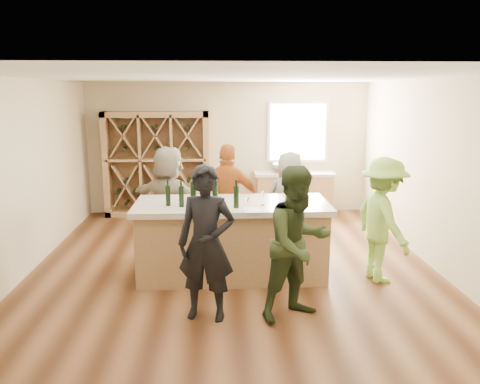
{
  "coord_description": "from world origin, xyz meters",
  "views": [
    {
      "loc": [
        -0.23,
        -6.55,
        2.62
      ],
      "look_at": [
        0.1,
        0.2,
        1.15
      ],
      "focal_mm": 35.0,
      "sensor_mm": 36.0,
      "label": 1
    }
  ],
  "objects_px": {
    "person_near_right": "(298,243)",
    "wine_bottle_f": "(236,197)",
    "person_far_left": "(170,201)",
    "person_server": "(383,220)",
    "wine_bottle_a": "(168,196)",
    "wine_bottle_c": "(193,193)",
    "tasting_counter_base": "(232,242)",
    "person_near_left": "(206,244)",
    "person_far_mid": "(229,200)",
    "wine_bottle_e": "(215,193)",
    "wine_bottle_d": "(203,195)",
    "wine_rack": "(157,164)",
    "sink": "(285,168)",
    "wine_bottle_b": "(181,197)",
    "person_far_right": "(289,202)"
  },
  "relations": [
    {
      "from": "person_near_right",
      "to": "wine_bottle_f",
      "type": "distance_m",
      "value": 1.25
    },
    {
      "from": "person_near_right",
      "to": "person_far_left",
      "type": "relative_size",
      "value": 1.02
    },
    {
      "from": "person_server",
      "to": "person_far_left",
      "type": "relative_size",
      "value": 0.98
    },
    {
      "from": "wine_bottle_a",
      "to": "wine_bottle_c",
      "type": "distance_m",
      "value": 0.34
    },
    {
      "from": "tasting_counter_base",
      "to": "wine_bottle_f",
      "type": "relative_size",
      "value": 8.67
    },
    {
      "from": "person_near_left",
      "to": "person_far_mid",
      "type": "relative_size",
      "value": 1.01
    },
    {
      "from": "wine_bottle_e",
      "to": "wine_bottle_f",
      "type": "bearing_deg",
      "value": -35.13
    },
    {
      "from": "tasting_counter_base",
      "to": "wine_bottle_a",
      "type": "bearing_deg",
      "value": -171.14
    },
    {
      "from": "wine_bottle_e",
      "to": "person_far_mid",
      "type": "bearing_deg",
      "value": 78.68
    },
    {
      "from": "wine_bottle_d",
      "to": "person_near_right",
      "type": "bearing_deg",
      "value": -44.61
    },
    {
      "from": "wine_rack",
      "to": "wine_bottle_e",
      "type": "distance_m",
      "value": 3.75
    },
    {
      "from": "sink",
      "to": "wine_bottle_b",
      "type": "distance_m",
      "value": 4.06
    },
    {
      "from": "person_far_mid",
      "to": "person_far_right",
      "type": "bearing_deg",
      "value": -161.03
    },
    {
      "from": "person_near_left",
      "to": "person_far_left",
      "type": "xyz_separation_m",
      "value": [
        -0.64,
        2.23,
        -0.02
      ]
    },
    {
      "from": "sink",
      "to": "tasting_counter_base",
      "type": "bearing_deg",
      "value": -110.09
    },
    {
      "from": "wine_rack",
      "to": "person_near_right",
      "type": "bearing_deg",
      "value": -65.2
    },
    {
      "from": "wine_bottle_a",
      "to": "wine_bottle_b",
      "type": "height_order",
      "value": "wine_bottle_b"
    },
    {
      "from": "person_far_left",
      "to": "person_near_right",
      "type": "bearing_deg",
      "value": 159.4
    },
    {
      "from": "wine_bottle_e",
      "to": "sink",
      "type": "bearing_deg",
      "value": 67.11
    },
    {
      "from": "wine_bottle_a",
      "to": "person_near_right",
      "type": "height_order",
      "value": "person_near_right"
    },
    {
      "from": "wine_bottle_a",
      "to": "person_server",
      "type": "bearing_deg",
      "value": -2.66
    },
    {
      "from": "tasting_counter_base",
      "to": "wine_bottle_c",
      "type": "height_order",
      "value": "wine_bottle_c"
    },
    {
      "from": "wine_bottle_c",
      "to": "person_far_left",
      "type": "bearing_deg",
      "value": 112.43
    },
    {
      "from": "wine_rack",
      "to": "person_near_left",
      "type": "bearing_deg",
      "value": -76.47
    },
    {
      "from": "wine_bottle_a",
      "to": "wine_bottle_f",
      "type": "distance_m",
      "value": 0.94
    },
    {
      "from": "person_far_right",
      "to": "wine_bottle_f",
      "type": "bearing_deg",
      "value": 63.53
    },
    {
      "from": "person_far_right",
      "to": "wine_bottle_f",
      "type": "xyz_separation_m",
      "value": [
        -0.92,
        -1.32,
        0.4
      ]
    },
    {
      "from": "wine_rack",
      "to": "wine_bottle_a",
      "type": "bearing_deg",
      "value": -80.58
    },
    {
      "from": "wine_rack",
      "to": "wine_bottle_d",
      "type": "height_order",
      "value": "wine_rack"
    },
    {
      "from": "sink",
      "to": "wine_bottle_f",
      "type": "distance_m",
      "value": 3.86
    },
    {
      "from": "wine_rack",
      "to": "wine_bottle_d",
      "type": "xyz_separation_m",
      "value": [
        1.07,
        -3.63,
        0.14
      ]
    },
    {
      "from": "wine_bottle_c",
      "to": "person_far_mid",
      "type": "bearing_deg",
      "value": 64.04
    },
    {
      "from": "wine_bottle_d",
      "to": "wine_rack",
      "type": "bearing_deg",
      "value": 106.36
    },
    {
      "from": "wine_bottle_f",
      "to": "wine_rack",
      "type": "bearing_deg",
      "value": 112.08
    },
    {
      "from": "wine_bottle_c",
      "to": "person_far_right",
      "type": "distance_m",
      "value": 1.92
    },
    {
      "from": "wine_rack",
      "to": "wine_bottle_f",
      "type": "bearing_deg",
      "value": -67.92
    },
    {
      "from": "person_near_left",
      "to": "wine_bottle_d",
      "type": "bearing_deg",
      "value": 105.45
    },
    {
      "from": "wine_bottle_d",
      "to": "person_server",
      "type": "relative_size",
      "value": 0.18
    },
    {
      "from": "wine_rack",
      "to": "wine_bottle_f",
      "type": "height_order",
      "value": "wine_rack"
    },
    {
      "from": "wine_bottle_c",
      "to": "person_server",
      "type": "height_order",
      "value": "person_server"
    },
    {
      "from": "person_near_left",
      "to": "person_far_right",
      "type": "xyz_separation_m",
      "value": [
        1.31,
        2.29,
        -0.08
      ]
    },
    {
      "from": "person_far_right",
      "to": "person_far_left",
      "type": "distance_m",
      "value": 1.94
    },
    {
      "from": "person_far_right",
      "to": "wine_bottle_f",
      "type": "relative_size",
      "value": 5.55
    },
    {
      "from": "tasting_counter_base",
      "to": "wine_bottle_f",
      "type": "height_order",
      "value": "wine_bottle_f"
    },
    {
      "from": "wine_rack",
      "to": "wine_bottle_a",
      "type": "height_order",
      "value": "wine_rack"
    },
    {
      "from": "wine_bottle_a",
      "to": "sink",
      "type": "bearing_deg",
      "value": 59.01
    },
    {
      "from": "person_near_left",
      "to": "sink",
      "type": "bearing_deg",
      "value": 83.24
    },
    {
      "from": "person_near_left",
      "to": "person_far_left",
      "type": "distance_m",
      "value": 2.32
    },
    {
      "from": "tasting_counter_base",
      "to": "person_far_right",
      "type": "height_order",
      "value": "person_far_right"
    },
    {
      "from": "wine_bottle_d",
      "to": "wine_bottle_e",
      "type": "xyz_separation_m",
      "value": [
        0.17,
        0.09,
        0.01
      ]
    }
  ]
}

